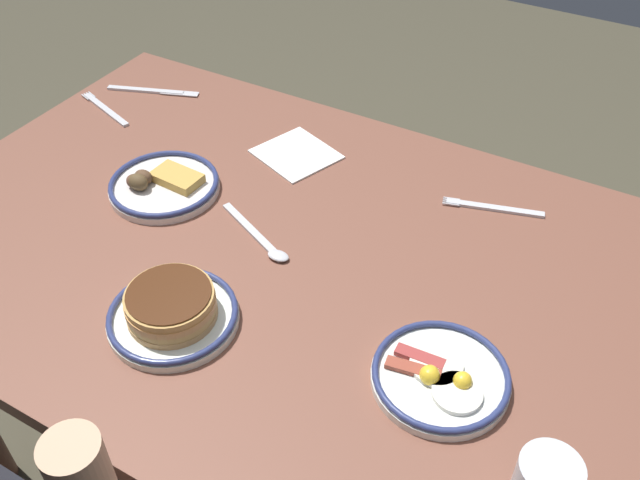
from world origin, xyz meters
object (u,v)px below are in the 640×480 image
Objects in this scene: plate_center_pancakes at (440,376)px; tea_spoon at (262,241)px; fork_near at (492,208)px; plate_near_main at (163,184)px; butter_knife at (153,91)px; paper_napkin at (296,154)px; plate_far_companion at (172,311)px; fork_far at (105,109)px.

plate_center_pancakes is 0.41m from tea_spoon.
tea_spoon reaches higher than fork_near.
tea_spoon is (0.39, -0.13, -0.01)m from plate_center_pancakes.
plate_near_main is 0.39m from butter_knife.
butter_knife is at bearing -1.80° from fork_near.
plate_near_main is 1.42× the size of paper_napkin.
butter_knife is (0.50, -0.55, -0.02)m from plate_far_companion.
plate_near_main is 0.35m from fork_far.
paper_napkin is 0.81× the size of fork_near.
fork_far is (0.54, -0.43, -0.02)m from plate_far_companion.
plate_near_main is 1.05× the size of plate_center_pancakes.
butter_knife is (0.84, -0.03, -0.00)m from fork_near.
plate_near_main is 1.15× the size of tea_spoon.
plate_center_pancakes is 0.43m from fork_near.
butter_knife is at bearing -31.81° from tea_spoon.
fork_far is (0.47, 0.06, 0.00)m from paper_napkin.
plate_near_main reaches higher than fork_far.
paper_napkin is 0.41m from fork_near.
butter_knife is at bearing -110.14° from fork_far.
fork_far and butter_knife have the same top height.
plate_center_pancakes is 1.01m from butter_knife.
paper_napkin is 0.81× the size of tea_spoon.
paper_napkin is at bearing -82.00° from plate_far_companion.
paper_napkin is 0.71× the size of butter_knife.
fork_far is at bearing -19.25° from plate_center_pancakes.
plate_near_main is 1.03× the size of plate_far_companion.
plate_far_companion is at bearing 13.40° from plate_center_pancakes.
butter_knife reaches higher than paper_napkin.
fork_far is (0.88, 0.09, 0.00)m from fork_near.
plate_near_main is 0.28m from paper_napkin.
plate_near_main is at bearing -14.22° from plate_center_pancakes.
plate_center_pancakes is at bearing 161.78° from tea_spoon.
plate_near_main is 0.35m from plate_far_companion.
plate_near_main is 1.17× the size of fork_far.
paper_napkin is at bearing -172.61° from fork_far.
tea_spoon reaches higher than butter_knife.
paper_napkin is (-0.16, -0.23, -0.01)m from plate_near_main.
plate_far_companion reaches higher than tea_spoon.
butter_knife is (0.91, -0.45, -0.01)m from plate_center_pancakes.
plate_near_main is at bearing -7.69° from tea_spoon.
fork_near is (0.07, -0.42, -0.01)m from plate_center_pancakes.
butter_knife is at bearing -7.45° from paper_napkin.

